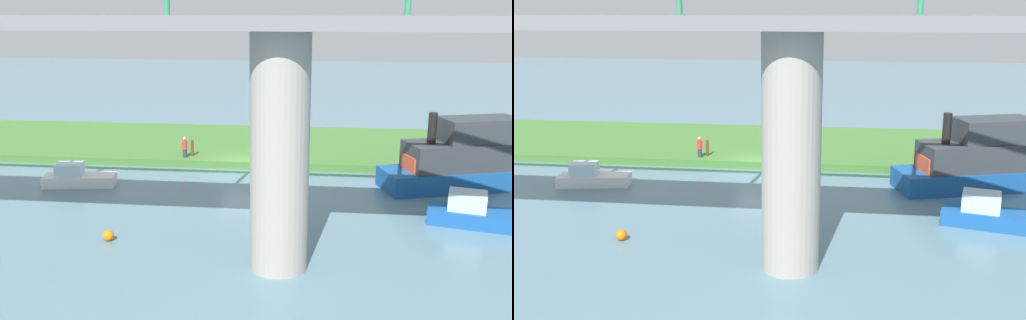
% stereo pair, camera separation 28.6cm
% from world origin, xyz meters
% --- Properties ---
extents(ground_plane, '(160.00, 160.00, 0.00)m').
position_xyz_m(ground_plane, '(0.00, 0.00, 0.00)').
color(ground_plane, slate).
extents(grassy_bank, '(80.00, 12.00, 0.50)m').
position_xyz_m(grassy_bank, '(0.00, -6.00, 0.25)').
color(grassy_bank, '#427533').
rests_on(grassy_bank, ground).
extents(bridge_pylon, '(2.30, 2.30, 9.42)m').
position_xyz_m(bridge_pylon, '(-3.53, 14.27, 4.71)').
color(bridge_pylon, '#9E998E').
rests_on(bridge_pylon, ground).
extents(bridge_span, '(66.83, 4.30, 3.25)m').
position_xyz_m(bridge_span, '(-3.53, 14.25, 9.91)').
color(bridge_span, slate).
rests_on(bridge_span, bridge_pylon).
extents(person_on_bank, '(0.49, 0.49, 1.39)m').
position_xyz_m(person_on_bank, '(3.86, -0.85, 1.20)').
color(person_on_bank, '#2D334C').
rests_on(person_on_bank, grassy_bank).
extents(mooring_post, '(0.20, 0.20, 1.08)m').
position_xyz_m(mooring_post, '(3.45, -1.29, 1.04)').
color(mooring_post, brown).
rests_on(mooring_post, grassy_bank).
extents(skiff_small, '(9.25, 5.31, 4.49)m').
position_xyz_m(skiff_small, '(-13.34, 2.31, 1.66)').
color(skiff_small, '#195199').
rests_on(skiff_small, ground).
extents(pontoon_yellow, '(4.30, 2.09, 1.37)m').
position_xyz_m(pontoon_yellow, '(9.09, 4.54, 0.49)').
color(pontoon_yellow, white).
rests_on(pontoon_yellow, ground).
extents(motorboat_red, '(5.13, 2.89, 1.62)m').
position_xyz_m(motorboat_red, '(-12.69, 8.55, 0.58)').
color(motorboat_red, '#195199').
rests_on(motorboat_red, ground).
extents(marker_buoy, '(0.50, 0.50, 0.50)m').
position_xyz_m(marker_buoy, '(4.29, 12.40, 0.25)').
color(marker_buoy, orange).
rests_on(marker_buoy, ground).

